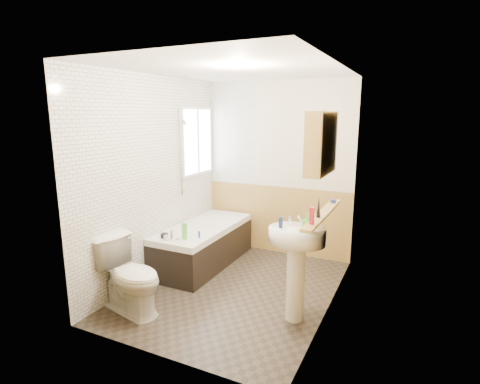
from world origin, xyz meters
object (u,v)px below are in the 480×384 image
bathtub (204,244)px  medicine_cabinet (321,143)px  toilet (130,276)px  sink (296,255)px  pine_shelf (323,214)px

bathtub → medicine_cabinet: (1.74, -0.75, 1.49)m
bathtub → medicine_cabinet: medicine_cabinet is taller
toilet → sink: size_ratio=0.74×
toilet → medicine_cabinet: bearing=-57.3°
sink → medicine_cabinet: size_ratio=1.69×
bathtub → toilet: (-0.03, -1.43, 0.11)m
pine_shelf → bathtub: bearing=160.1°
bathtub → toilet: 1.43m
medicine_cabinet → bathtub: bearing=156.8°
bathtub → pine_shelf: pine_shelf is taller
toilet → sink: 1.73m
toilet → pine_shelf: pine_shelf is taller
pine_shelf → medicine_cabinet: 0.71m
bathtub → sink: sink is taller
sink → medicine_cabinet: bearing=36.9°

